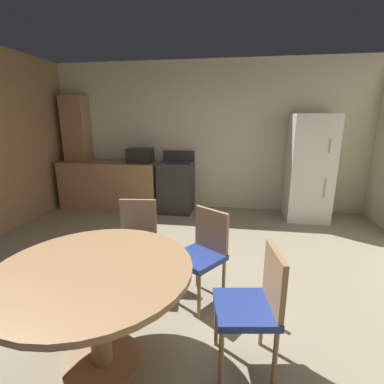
{
  "coord_description": "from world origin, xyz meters",
  "views": [
    {
      "loc": [
        0.54,
        -2.12,
        1.67
      ],
      "look_at": [
        0.1,
        0.67,
        0.93
      ],
      "focal_mm": 25.97,
      "sensor_mm": 36.0,
      "label": 1
    }
  ],
  "objects": [
    {
      "name": "dining_table",
      "position": [
        -0.33,
        -0.64,
        0.61
      ],
      "size": [
        1.27,
        1.27,
        0.76
      ],
      "color": "#9E754C",
      "rests_on": "ground"
    },
    {
      "name": "microwave",
      "position": [
        -1.19,
        2.77,
        1.03
      ],
      "size": [
        0.44,
        0.32,
        0.26
      ],
      "primitive_type": "cube",
      "color": "black",
      "rests_on": "kitchen_counter"
    },
    {
      "name": "ground_plane",
      "position": [
        0.0,
        0.0,
        0.0
      ],
      "size": [
        14.0,
        14.0,
        0.0
      ],
      "primitive_type": "plane",
      "color": "gray"
    },
    {
      "name": "refrigerator",
      "position": [
        1.76,
        2.72,
        0.88
      ],
      "size": [
        0.68,
        0.68,
        1.76
      ],
      "color": "white",
      "rests_on": "ground"
    },
    {
      "name": "kitchen_counter",
      "position": [
        -1.8,
        2.77,
        0.45
      ],
      "size": [
        1.85,
        0.6,
        0.9
      ],
      "primitive_type": "cube",
      "color": "#9E754C",
      "rests_on": "ground"
    },
    {
      "name": "wall_back",
      "position": [
        0.0,
        3.17,
        1.35
      ],
      "size": [
        6.06,
        0.12,
        2.7
      ],
      "primitive_type": "cube",
      "color": "beige",
      "rests_on": "ground"
    },
    {
      "name": "chair_north",
      "position": [
        -0.44,
        0.41,
        0.5
      ],
      "size": [
        0.44,
        0.44,
        0.87
      ],
      "rotation": [
        0.0,
        0.0,
        4.81
      ],
      "color": "#9E754C",
      "rests_on": "ground"
    },
    {
      "name": "oven_range",
      "position": [
        -0.53,
        2.77,
        0.47
      ],
      "size": [
        0.6,
        0.6,
        1.1
      ],
      "color": "#2D2B28",
      "rests_on": "ground"
    },
    {
      "name": "chair_east",
      "position": [
        0.71,
        -0.48,
        0.5
      ],
      "size": [
        0.46,
        0.46,
        0.87
      ],
      "rotation": [
        0.0,
        0.0,
        3.3
      ],
      "color": "#9E754C",
      "rests_on": "ground"
    },
    {
      "name": "pantry_column",
      "position": [
        -2.51,
        2.95,
        1.05
      ],
      "size": [
        0.44,
        0.36,
        2.1
      ],
      "primitive_type": "cube",
      "color": "#9E754C",
      "rests_on": "ground"
    },
    {
      "name": "chair_northeast",
      "position": [
        0.28,
        0.22,
        0.5
      ],
      "size": [
        0.56,
        0.56,
        0.87
      ],
      "rotation": [
        0.0,
        0.0,
        4.1
      ],
      "color": "#9E754C",
      "rests_on": "ground"
    }
  ]
}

